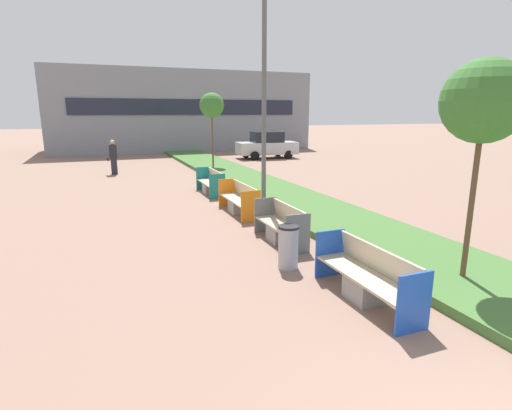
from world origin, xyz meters
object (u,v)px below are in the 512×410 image
at_px(sapling_tree_far, 212,106).
at_px(parked_car_distant, 267,145).
at_px(street_lamp_post, 264,63).
at_px(bench_blue_frame, 367,280).
at_px(sapling_tree_near, 484,102).
at_px(bench_teal_frame, 211,184).
at_px(bench_orange_frame, 239,202).
at_px(bench_grey_frame, 281,228).
at_px(litter_bin, 288,247).
at_px(pedestrian_walking, 113,157).

bearing_deg(sapling_tree_far, parked_car_distant, 36.92).
bearing_deg(street_lamp_post, bench_blue_frame, -95.75).
distance_m(bench_blue_frame, sapling_tree_near, 3.63).
distance_m(bench_blue_frame, street_lamp_post, 7.40).
relative_size(bench_blue_frame, parked_car_distant, 0.54).
bearing_deg(bench_teal_frame, sapling_tree_far, 73.65).
bearing_deg(bench_orange_frame, sapling_tree_near, -72.93).
height_order(bench_grey_frame, litter_bin, bench_grey_frame).
relative_size(sapling_tree_far, pedestrian_walking, 2.38).
xyz_separation_m(sapling_tree_near, parked_car_distant, (4.99, 21.04, -2.43)).
relative_size(bench_orange_frame, litter_bin, 2.56).
bearing_deg(street_lamp_post, parked_car_distant, 66.46).
bearing_deg(litter_bin, bench_grey_frame, 69.48).
relative_size(bench_teal_frame, litter_bin, 2.32).
bearing_deg(bench_orange_frame, bench_teal_frame, 90.04).
bearing_deg(bench_orange_frame, bench_grey_frame, -90.09).
bearing_deg(bench_grey_frame, sapling_tree_near, -59.84).
xyz_separation_m(bench_blue_frame, sapling_tree_near, (2.08, -0.14, 2.97)).
bearing_deg(pedestrian_walking, bench_grey_frame, -75.93).
distance_m(sapling_tree_far, pedestrian_walking, 6.06).
relative_size(litter_bin, sapling_tree_near, 0.22).
bearing_deg(bench_grey_frame, bench_blue_frame, -89.92).
distance_m(bench_teal_frame, parked_car_distant, 12.96).
distance_m(bench_blue_frame, litter_bin, 1.92).
distance_m(bench_blue_frame, pedestrian_walking, 17.21).
bearing_deg(bench_orange_frame, bench_blue_frame, -90.00).
bearing_deg(bench_grey_frame, parked_car_distant, 67.93).
height_order(sapling_tree_near, pedestrian_walking, sapling_tree_near).
distance_m(bench_blue_frame, parked_car_distant, 22.06).
distance_m(bench_grey_frame, pedestrian_walking, 13.85).
relative_size(bench_blue_frame, pedestrian_walking, 1.29).
distance_m(sapling_tree_far, parked_car_distant, 6.78).
bearing_deg(bench_blue_frame, parked_car_distant, 71.30).
xyz_separation_m(litter_bin, street_lamp_post, (1.22, 4.24, 4.12)).
relative_size(sapling_tree_far, parked_car_distant, 0.99).
bearing_deg(sapling_tree_far, bench_orange_frame, -101.18).
relative_size(bench_grey_frame, parked_car_distant, 0.45).
distance_m(pedestrian_walking, parked_car_distant, 11.19).
xyz_separation_m(bench_orange_frame, bench_teal_frame, (-0.00, 3.42, -0.01)).
relative_size(bench_grey_frame, street_lamp_post, 0.23).
distance_m(bench_orange_frame, litter_bin, 4.85).
bearing_deg(street_lamp_post, bench_teal_frame, 98.72).
xyz_separation_m(bench_blue_frame, pedestrian_walking, (-3.37, 16.87, 0.54)).
xyz_separation_m(street_lamp_post, pedestrian_walking, (-3.98, 10.81, -3.66)).
xyz_separation_m(bench_teal_frame, street_lamp_post, (0.61, -3.99, 4.21)).
bearing_deg(parked_car_distant, sapling_tree_far, -138.33).
bearing_deg(pedestrian_walking, parked_car_distant, 21.07).
bearing_deg(street_lamp_post, litter_bin, -106.08).
distance_m(bench_teal_frame, sapling_tree_near, 10.82).
distance_m(bench_orange_frame, sapling_tree_near, 7.68).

